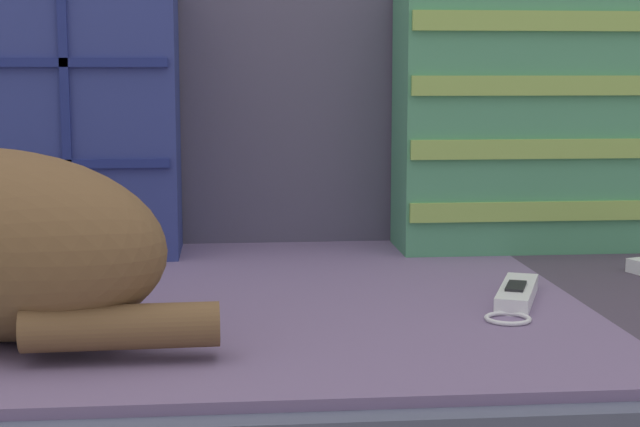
% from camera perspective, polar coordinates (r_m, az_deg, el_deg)
% --- Properties ---
extents(sofa_backrest, '(1.95, 0.14, 0.52)m').
position_cam_1_polar(sofa_backrest, '(1.54, -10.09, 8.21)').
color(sofa_backrest, '#514C60').
rests_on(sofa_backrest, couch).
extents(throw_pillow_quilted, '(0.43, 0.14, 0.40)m').
position_cam_1_polar(throw_pillow_quilted, '(1.42, -16.99, 5.69)').
color(throw_pillow_quilted, navy).
rests_on(throw_pillow_quilted, couch).
extents(throw_pillow_striped, '(0.46, 0.14, 0.39)m').
position_cam_1_polar(throw_pillow_striped, '(1.47, 13.54, 5.59)').
color(throw_pillow_striped, '#4C9366').
rests_on(throw_pillow_striped, couch).
extents(game_remote_far, '(0.11, 0.19, 0.02)m').
position_cam_1_polar(game_remote_far, '(1.13, 11.33, -4.66)').
color(game_remote_far, white).
rests_on(game_remote_far, couch).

